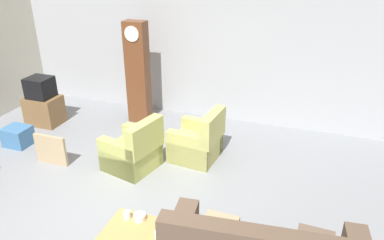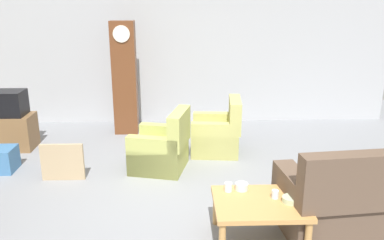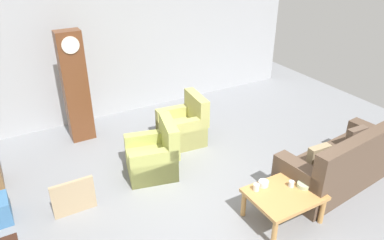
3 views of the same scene
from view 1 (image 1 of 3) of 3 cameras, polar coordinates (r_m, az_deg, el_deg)
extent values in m
plane|color=gray|center=(5.45, -10.51, -13.78)|extent=(10.40, 10.40, 0.00)
cube|color=#ADAFB5|center=(7.77, 1.64, 11.87)|extent=(8.40, 0.16, 3.20)
cube|color=#9E8966|center=(4.18, 4.62, -16.51)|extent=(0.36, 0.13, 0.36)
cube|color=tan|center=(6.30, -9.32, -5.61)|extent=(0.92, 0.92, 0.40)
cube|color=tan|center=(5.89, -7.28, -2.65)|extent=(0.35, 0.78, 0.52)
cube|color=tan|center=(6.44, -7.63, -3.71)|extent=(0.78, 0.33, 0.60)
cube|color=tan|center=(6.07, -11.25, -5.99)|extent=(0.78, 0.33, 0.60)
cube|color=tan|center=(6.49, 0.49, -4.25)|extent=(0.83, 0.83, 0.40)
cube|color=tan|center=(6.17, 3.21, -1.13)|extent=(0.25, 0.77, 0.52)
cube|color=tan|center=(6.68, 1.55, -2.35)|extent=(0.77, 0.23, 0.60)
cube|color=tan|center=(6.20, -0.65, -4.68)|extent=(0.77, 0.23, 0.60)
cube|color=tan|center=(4.37, -7.79, -17.80)|extent=(0.96, 0.76, 0.05)
cylinder|color=tan|center=(4.89, -10.52, -16.04)|extent=(0.07, 0.07, 0.41)
cube|color=brown|center=(7.65, -8.35, 7.14)|extent=(0.44, 0.28, 2.11)
cylinder|color=silver|center=(7.31, -9.32, 13.00)|extent=(0.30, 0.02, 0.30)
cube|color=brown|center=(8.30, -21.86, 1.41)|extent=(0.68, 0.52, 0.59)
cube|color=black|center=(8.13, -22.43, 4.68)|extent=(0.48, 0.44, 0.42)
cube|color=tan|center=(6.72, -20.97, -4.33)|extent=(0.60, 0.05, 0.54)
cube|color=teal|center=(7.64, -25.32, -2.28)|extent=(0.46, 0.40, 0.36)
cylinder|color=white|center=(4.59, -10.02, -14.28)|extent=(0.08, 0.08, 0.10)
cylinder|color=silver|center=(4.30, -5.35, -17.20)|extent=(0.07, 0.07, 0.09)
cylinder|color=white|center=(4.56, -8.09, -14.63)|extent=(0.14, 0.14, 0.08)
camera|label=2|loc=(2.71, -81.06, -18.22)|focal=36.79mm
camera|label=3|loc=(4.59, -73.46, 10.57)|focal=34.00mm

